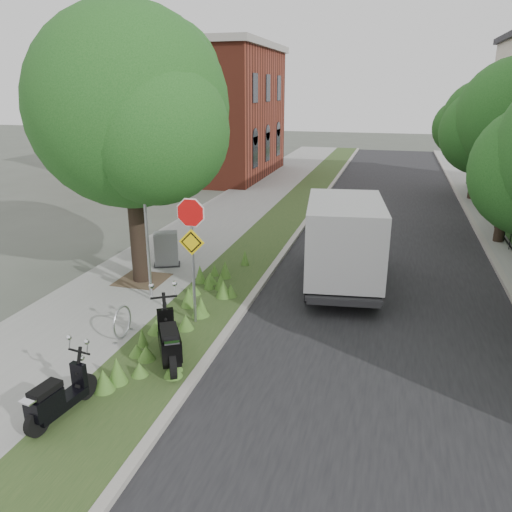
{
  "coord_description": "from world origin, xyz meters",
  "views": [
    {
      "loc": [
        3.0,
        -9.73,
        5.56
      ],
      "look_at": [
        -0.37,
        2.48,
        1.3
      ],
      "focal_mm": 35.0,
      "sensor_mm": 36.0,
      "label": 1
    }
  ],
  "objects_px": {
    "box_truck": "(343,238)",
    "utility_cabinet": "(166,249)",
    "scooter_near": "(170,346)",
    "sign_assembly": "(192,235)",
    "scooter_far": "(54,402)"
  },
  "relations": [
    {
      "from": "scooter_near",
      "to": "utility_cabinet",
      "type": "height_order",
      "value": "utility_cabinet"
    },
    {
      "from": "sign_assembly",
      "to": "box_truck",
      "type": "distance_m",
      "value": 4.92
    },
    {
      "from": "scooter_far",
      "to": "box_truck",
      "type": "xyz_separation_m",
      "value": [
        4.0,
        7.92,
        0.98
      ]
    },
    {
      "from": "scooter_near",
      "to": "box_truck",
      "type": "relative_size",
      "value": 0.33
    },
    {
      "from": "sign_assembly",
      "to": "scooter_near",
      "type": "distance_m",
      "value": 2.71
    },
    {
      "from": "scooter_far",
      "to": "box_truck",
      "type": "relative_size",
      "value": 0.31
    },
    {
      "from": "sign_assembly",
      "to": "utility_cabinet",
      "type": "relative_size",
      "value": 2.91
    },
    {
      "from": "box_truck",
      "to": "utility_cabinet",
      "type": "height_order",
      "value": "box_truck"
    },
    {
      "from": "scooter_near",
      "to": "utility_cabinet",
      "type": "relative_size",
      "value": 1.57
    },
    {
      "from": "scooter_far",
      "to": "utility_cabinet",
      "type": "distance_m",
      "value": 8.04
    },
    {
      "from": "sign_assembly",
      "to": "utility_cabinet",
      "type": "xyz_separation_m",
      "value": [
        -2.45,
        3.63,
        -1.68
      ]
    },
    {
      "from": "scooter_near",
      "to": "scooter_far",
      "type": "height_order",
      "value": "scooter_near"
    },
    {
      "from": "box_truck",
      "to": "utility_cabinet",
      "type": "xyz_separation_m",
      "value": [
        -5.61,
        -0.04,
        -0.82
      ]
    },
    {
      "from": "sign_assembly",
      "to": "box_truck",
      "type": "relative_size",
      "value": 0.62
    },
    {
      "from": "sign_assembly",
      "to": "box_truck",
      "type": "xyz_separation_m",
      "value": [
        3.16,
        3.67,
        -0.86
      ]
    }
  ]
}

